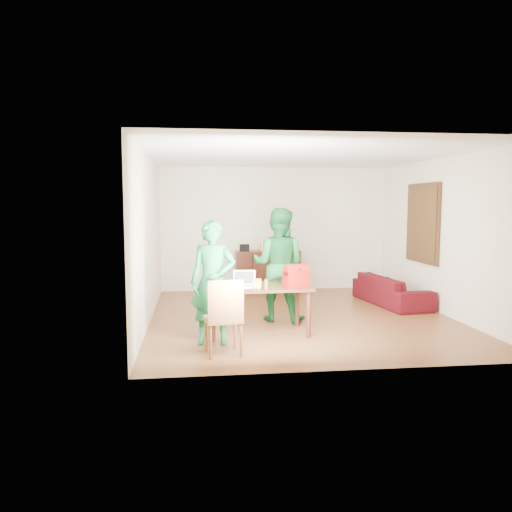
{
  "coord_description": "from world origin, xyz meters",
  "views": [
    {
      "loc": [
        -1.75,
        -8.16,
        1.91
      ],
      "look_at": [
        -0.85,
        -0.79,
        1.13
      ],
      "focal_mm": 35.0,
      "sensor_mm": 36.0,
      "label": 1
    }
  ],
  "objects": [
    {
      "name": "table",
      "position": [
        -0.85,
        -0.99,
        0.63
      ],
      "size": [
        1.55,
        0.9,
        0.71
      ],
      "rotation": [
        0.0,
        0.0,
        0.03
      ],
      "color": "black",
      "rests_on": "ground"
    },
    {
      "name": "bottle",
      "position": [
        -0.77,
        -1.32,
        0.79
      ],
      "size": [
        0.06,
        0.06,
        0.16
      ],
      "primitive_type": "cylinder",
      "rotation": [
        0.0,
        0.0,
        -0.19
      ],
      "color": "#5C3815",
      "rests_on": "table"
    },
    {
      "name": "bananas",
      "position": [
        -0.9,
        -1.31,
        0.74
      ],
      "size": [
        0.18,
        0.13,
        0.06
      ],
      "primitive_type": null,
      "rotation": [
        0.0,
        0.0,
        -0.21
      ],
      "color": "gold",
      "rests_on": "table"
    },
    {
      "name": "sofa",
      "position": [
        1.95,
        0.84,
        0.27
      ],
      "size": [
        0.97,
        1.95,
        0.55
      ],
      "primitive_type": "imported",
      "rotation": [
        0.0,
        0.0,
        1.7
      ],
      "color": "#370712",
      "rests_on": "ground"
    },
    {
      "name": "person_near",
      "position": [
        -1.52,
        -1.44,
        0.85
      ],
      "size": [
        0.67,
        0.49,
        1.7
      ],
      "primitive_type": "imported",
      "rotation": [
        0.0,
        0.0,
        -0.14
      ],
      "color": "#13592D",
      "rests_on": "ground"
    },
    {
      "name": "room",
      "position": [
        0.01,
        0.13,
        1.31
      ],
      "size": [
        5.2,
        5.7,
        2.9
      ],
      "color": "#462011",
      "rests_on": "ground"
    },
    {
      "name": "red_bag",
      "position": [
        -0.3,
        -1.11,
        0.84
      ],
      "size": [
        0.39,
        0.29,
        0.26
      ],
      "primitive_type": "cube",
      "rotation": [
        0.0,
        0.0,
        0.29
      ],
      "color": "maroon",
      "rests_on": "table"
    },
    {
      "name": "laptop",
      "position": [
        -1.06,
        -1.08,
        0.76
      ],
      "size": [
        0.34,
        0.25,
        0.23
      ],
      "rotation": [
        0.0,
        0.0,
        -0.09
      ],
      "color": "white",
      "rests_on": "table"
    },
    {
      "name": "person_far",
      "position": [
        -0.41,
        -0.19,
        0.92
      ],
      "size": [
        1.1,
        1.0,
        1.84
      ],
      "primitive_type": "imported",
      "rotation": [
        0.0,
        0.0,
        2.73
      ],
      "color": "#125222",
      "rests_on": "ground"
    },
    {
      "name": "chair",
      "position": [
        -1.41,
        -1.97,
        0.29
      ],
      "size": [
        0.5,
        0.48,
        0.98
      ],
      "rotation": [
        0.0,
        0.0,
        0.13
      ],
      "color": "brown",
      "rests_on": "ground"
    }
  ]
}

